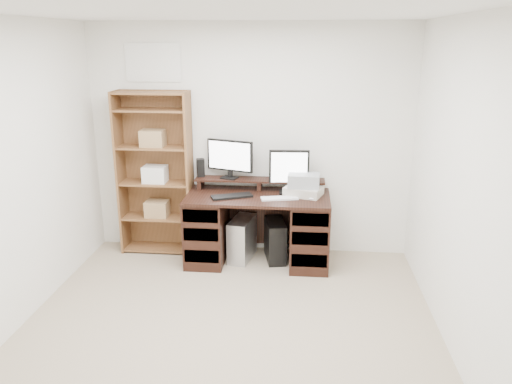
# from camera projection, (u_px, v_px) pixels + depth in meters

# --- Properties ---
(room) EXTENTS (3.54, 4.04, 2.54)m
(room) POSITION_uv_depth(u_px,v_px,m) (220.00, 196.00, 3.53)
(room) COLOR tan
(room) RESTS_ON ground
(desk) EXTENTS (1.50, 0.70, 0.75)m
(desk) POSITION_uv_depth(u_px,v_px,m) (258.00, 227.00, 5.33)
(desk) COLOR black
(desk) RESTS_ON ground
(riser_shelf) EXTENTS (1.40, 0.22, 0.12)m
(riser_shelf) POSITION_uv_depth(u_px,v_px,m) (260.00, 181.00, 5.40)
(riser_shelf) COLOR black
(riser_shelf) RESTS_ON desk
(monitor_wide) EXTENTS (0.51, 0.21, 0.42)m
(monitor_wide) POSITION_uv_depth(u_px,v_px,m) (230.00, 157.00, 5.36)
(monitor_wide) COLOR black
(monitor_wide) RESTS_ON riser_shelf
(monitor_small) EXTENTS (0.42, 0.17, 0.46)m
(monitor_small) POSITION_uv_depth(u_px,v_px,m) (289.00, 170.00, 5.24)
(monitor_small) COLOR black
(monitor_small) RESTS_ON desk
(speaker) EXTENTS (0.10, 0.10, 0.20)m
(speaker) POSITION_uv_depth(u_px,v_px,m) (201.00, 168.00, 5.46)
(speaker) COLOR black
(speaker) RESTS_ON riser_shelf
(keyboard_black) EXTENTS (0.44, 0.29, 0.02)m
(keyboard_black) POSITION_uv_depth(u_px,v_px,m) (232.00, 196.00, 5.15)
(keyboard_black) COLOR black
(keyboard_black) RESTS_ON desk
(keyboard_white) EXTENTS (0.39, 0.19, 0.02)m
(keyboard_white) POSITION_uv_depth(u_px,v_px,m) (279.00, 198.00, 5.10)
(keyboard_white) COLOR white
(keyboard_white) RESTS_ON desk
(mouse) EXTENTS (0.09, 0.07, 0.03)m
(mouse) POSITION_uv_depth(u_px,v_px,m) (312.00, 198.00, 5.07)
(mouse) COLOR white
(mouse) RESTS_ON desk
(printer) EXTENTS (0.44, 0.38, 0.09)m
(printer) POSITION_uv_depth(u_px,v_px,m) (303.00, 191.00, 5.21)
(printer) COLOR #BDB4A5
(printer) RESTS_ON desk
(basket) EXTENTS (0.33, 0.25, 0.14)m
(basket) POSITION_uv_depth(u_px,v_px,m) (304.00, 180.00, 5.18)
(basket) COLOR #94999E
(basket) RESTS_ON printer
(tower_silver) EXTENTS (0.28, 0.49, 0.46)m
(tower_silver) POSITION_uv_depth(u_px,v_px,m) (242.00, 239.00, 5.45)
(tower_silver) COLOR #B7BABE
(tower_silver) RESTS_ON ground
(tower_black) EXTENTS (0.27, 0.47, 0.44)m
(tower_black) POSITION_uv_depth(u_px,v_px,m) (275.00, 240.00, 5.43)
(tower_black) COLOR black
(tower_black) RESTS_ON ground
(bookshelf) EXTENTS (0.80, 0.30, 1.80)m
(bookshelf) POSITION_uv_depth(u_px,v_px,m) (156.00, 172.00, 5.48)
(bookshelf) COLOR brown
(bookshelf) RESTS_ON ground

